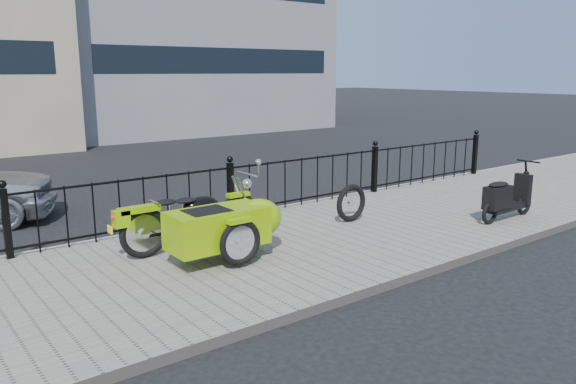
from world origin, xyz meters
TOP-DOWN VIEW (x-y plane):
  - ground at (0.00, 0.00)m, footprint 120.00×120.00m
  - sidewalk at (0.00, -0.50)m, footprint 30.00×3.80m
  - curb at (0.00, 1.44)m, footprint 30.00×0.10m
  - iron_fence at (0.00, 1.30)m, footprint 14.11×0.11m
  - motorcycle_sidecar at (-1.17, -0.41)m, footprint 2.28×1.48m
  - scooter at (3.59, -1.64)m, footprint 1.43×0.42m
  - spare_tire at (1.47, -0.13)m, footprint 0.64×0.10m

SIDE VIEW (x-z plane):
  - ground at x=0.00m, z-range 0.00..0.00m
  - sidewalk at x=0.00m, z-range 0.00..0.12m
  - curb at x=0.00m, z-range 0.00..0.12m
  - spare_tire at x=1.47m, z-range 0.12..0.76m
  - scooter at x=3.59m, z-range 0.01..0.98m
  - iron_fence at x=0.00m, z-range 0.05..1.12m
  - motorcycle_sidecar at x=-1.17m, z-range 0.10..1.09m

